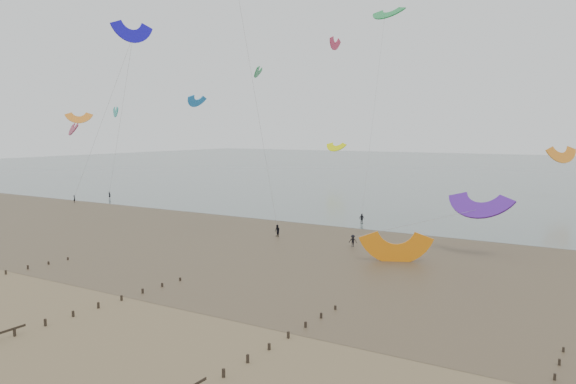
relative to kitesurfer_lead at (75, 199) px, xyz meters
name	(u,v)px	position (x,y,z in m)	size (l,w,h in m)	color
ground	(55,305)	(58.43, -47.51, -0.82)	(500.00, 500.00, 0.00)	brown
sea_and_shore	(244,238)	(54.35, -13.11, -0.81)	(500.00, 665.00, 0.03)	#475654
kitesurfer_lead	(75,199)	(0.00, 0.00, 0.00)	(0.60, 0.39, 1.64)	black
kitesurfers	(454,237)	(81.47, -1.10, 0.03)	(113.44, 20.32, 1.84)	black
grounded_kite	(396,262)	(78.50, -15.63, -0.82)	(7.21, 3.78, 5.49)	orange
kites_airborne	(406,106)	(58.46, 42.58, 20.14)	(239.92, 126.56, 44.87)	#1E9344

